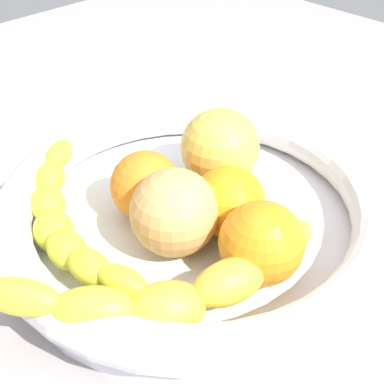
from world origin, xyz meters
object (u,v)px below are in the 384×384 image
object	(u,v)px
fruit_bowl	(192,211)
orange_front	(229,202)
banana_draped_right	(65,222)
peach_blush	(174,212)
apple_yellow	(220,148)
orange_mid_right	(261,243)
orange_mid_left	(145,186)
banana_draped_left	(162,293)

from	to	relation	value
fruit_bowl	orange_front	xyz separation A→B (cm)	(-3.01, -1.18, 2.07)
banana_draped_right	peach_blush	bearing A→B (deg)	-137.04
orange_front	apple_yellow	bearing A→B (deg)	-41.14
orange_mid_right	orange_front	bearing A→B (deg)	-22.28
orange_mid_left	apple_yellow	distance (cm)	8.17
orange_mid_right	peach_blush	distance (cm)	7.20
orange_front	orange_mid_right	bearing A→B (deg)	157.72
orange_mid_left	apple_yellow	xyz separation A→B (cm)	(-0.99, -8.08, 0.64)
orange_mid_left	banana_draped_right	bearing A→B (deg)	77.41
apple_yellow	peach_blush	distance (cm)	9.99
fruit_bowl	banana_draped_left	bearing A→B (deg)	125.13
orange_front	apple_yellow	distance (cm)	7.25
banana_draped_left	apple_yellow	size ratio (longest dim) A/B	2.95
fruit_bowl	orange_front	distance (cm)	3.84
banana_draped_left	banana_draped_right	bearing A→B (deg)	1.06
banana_draped_left	orange_mid_left	size ratio (longest dim) A/B	3.58
fruit_bowl	orange_front	bearing A→B (deg)	-158.61
orange_front	orange_mid_right	distance (cm)	5.60
orange_mid_right	peach_blush	xyz separation A→B (cm)	(6.80, 2.36, 0.31)
peach_blush	fruit_bowl	bearing A→B (deg)	-67.04
banana_draped_left	apple_yellow	world-z (taller)	apple_yellow
orange_mid_left	peach_blush	distance (cm)	4.98
banana_draped_left	orange_front	bearing A→B (deg)	-71.86
banana_draped_right	apple_yellow	world-z (taller)	apple_yellow
banana_draped_left	peach_blush	bearing A→B (deg)	-49.17
fruit_bowl	banana_draped_left	size ratio (longest dim) A/B	1.55
banana_draped_left	peach_blush	size ratio (longest dim) A/B	3.04
banana_draped_right	orange_front	distance (cm)	13.19
peach_blush	apple_yellow	bearing A→B (deg)	-67.50
orange_front	orange_mid_left	world-z (taller)	same
orange_front	peach_blush	distance (cm)	4.79
banana_draped_left	orange_mid_left	bearing A→B (deg)	-35.19
orange_mid_left	peach_blush	xyz separation A→B (cm)	(-4.81, 1.15, 0.52)
orange_front	orange_mid_left	distance (cm)	7.24
apple_yellow	banana_draped_right	bearing A→B (deg)	80.37
orange_mid_left	peach_blush	size ratio (longest dim) A/B	0.85
banana_draped_right	peach_blush	distance (cm)	8.84
apple_yellow	peach_blush	world-z (taller)	apple_yellow
fruit_bowl	banana_draped_right	bearing A→B (deg)	61.60
banana_draped_right	peach_blush	world-z (taller)	peach_blush
fruit_bowl	banana_draped_right	xyz separation A→B (cm)	(5.01, 9.26, 1.30)
fruit_bowl	orange_mid_right	bearing A→B (deg)	173.45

